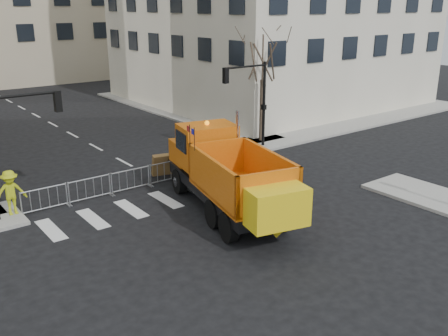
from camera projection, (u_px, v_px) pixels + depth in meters
ground at (261, 235)px, 19.81m from camera, size 120.00×120.00×0.00m
sidewalk_back at (154, 177)px, 26.21m from camera, size 64.00×5.00×0.15m
traffic_light_right at (264, 106)px, 31.03m from camera, size 0.18×0.18×5.40m
crowd_barriers at (150, 175)px, 24.95m from camera, size 12.60×0.60×1.10m
street_tree at (262, 86)px, 31.86m from camera, size 3.00×3.00×7.50m
plow_truck at (228, 172)px, 21.36m from camera, size 5.23×11.08×4.16m
cop_a at (178, 167)px, 25.14m from camera, size 0.77×0.72×1.77m
cop_b at (198, 161)px, 25.83m from camera, size 1.18×1.07×1.99m
cop_c at (205, 162)px, 26.11m from camera, size 0.90×1.08×1.73m
worker at (11, 193)px, 21.09m from camera, size 1.27×0.74×1.96m
newspaper_box at (226, 141)px, 30.54m from camera, size 0.54×0.51×1.10m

